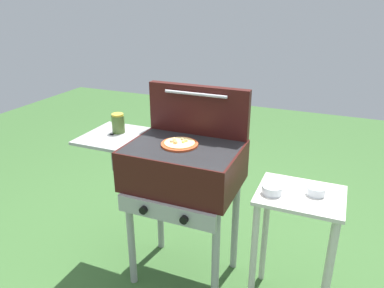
{
  "coord_description": "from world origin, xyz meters",
  "views": [
    {
      "loc": [
        0.78,
        -1.76,
        1.69
      ],
      "look_at": [
        0.05,
        0.0,
        0.92
      ],
      "focal_mm": 34.6,
      "sensor_mm": 36.0,
      "label": 1
    }
  ],
  "objects_px": {
    "grill": "(182,169)",
    "topping_bowl_near": "(316,191)",
    "prep_table": "(297,228)",
    "pizza_cheese": "(180,144)",
    "sauce_jar": "(118,123)",
    "topping_bowl_far": "(272,190)"
  },
  "relations": [
    {
      "from": "grill",
      "to": "prep_table",
      "type": "distance_m",
      "value": 0.71
    },
    {
      "from": "grill",
      "to": "sauce_jar",
      "type": "relative_size",
      "value": 7.99
    },
    {
      "from": "prep_table",
      "to": "topping_bowl_near",
      "type": "relative_size",
      "value": 7.74
    },
    {
      "from": "grill",
      "to": "sauce_jar",
      "type": "xyz_separation_m",
      "value": [
        -0.45,
        0.05,
        0.2
      ]
    },
    {
      "from": "grill",
      "to": "topping_bowl_far",
      "type": "bearing_deg",
      "value": -5.27
    },
    {
      "from": "pizza_cheese",
      "to": "grill",
      "type": "bearing_deg",
      "value": -31.9
    },
    {
      "from": "grill",
      "to": "sauce_jar",
      "type": "height_order",
      "value": "sauce_jar"
    },
    {
      "from": "sauce_jar",
      "to": "topping_bowl_far",
      "type": "xyz_separation_m",
      "value": [
        0.98,
        -0.1,
        -0.2
      ]
    },
    {
      "from": "pizza_cheese",
      "to": "topping_bowl_near",
      "type": "height_order",
      "value": "pizza_cheese"
    },
    {
      "from": "grill",
      "to": "topping_bowl_near",
      "type": "xyz_separation_m",
      "value": [
        0.74,
        0.03,
        0.0
      ]
    },
    {
      "from": "grill",
      "to": "pizza_cheese",
      "type": "bearing_deg",
      "value": 148.1
    },
    {
      "from": "grill",
      "to": "pizza_cheese",
      "type": "relative_size",
      "value": 4.55
    },
    {
      "from": "sauce_jar",
      "to": "prep_table",
      "type": "distance_m",
      "value": 1.2
    },
    {
      "from": "prep_table",
      "to": "grill",
      "type": "bearing_deg",
      "value": -179.63
    },
    {
      "from": "topping_bowl_far",
      "to": "prep_table",
      "type": "bearing_deg",
      "value": 21.0
    },
    {
      "from": "sauce_jar",
      "to": "topping_bowl_far",
      "type": "distance_m",
      "value": 1.01
    },
    {
      "from": "pizza_cheese",
      "to": "topping_bowl_near",
      "type": "distance_m",
      "value": 0.77
    },
    {
      "from": "pizza_cheese",
      "to": "topping_bowl_near",
      "type": "relative_size",
      "value": 2.21
    },
    {
      "from": "topping_bowl_far",
      "to": "sauce_jar",
      "type": "bearing_deg",
      "value": 174.05
    },
    {
      "from": "sauce_jar",
      "to": "topping_bowl_near",
      "type": "distance_m",
      "value": 1.21
    },
    {
      "from": "prep_table",
      "to": "topping_bowl_near",
      "type": "height_order",
      "value": "topping_bowl_near"
    },
    {
      "from": "sauce_jar",
      "to": "prep_table",
      "type": "bearing_deg",
      "value": -2.48
    }
  ]
}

